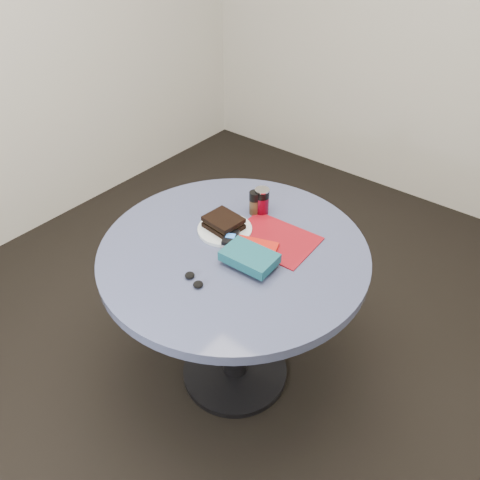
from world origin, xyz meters
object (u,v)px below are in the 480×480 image
Objects in this scene: table at (234,280)px; headphones at (194,280)px; mp3_player at (231,237)px; sandwich at (224,223)px; plate at (225,229)px; novel at (249,257)px; red_book at (252,249)px; pepper_grinder at (255,203)px; magazine at (274,239)px; soda_can at (262,201)px.

headphones reaches higher than table.
sandwich is at bearing 148.03° from mp3_player.
table is at bearing -32.47° from plate.
novel is (0.20, -0.10, 0.03)m from plate.
pepper_grinder is at bearing 105.93° from red_book.
magazine is at bearing 56.36° from table.
novel is (0.02, -0.18, 0.04)m from magazine.
table is 0.23m from sandwich.
plate is 2.10× the size of mp3_player.
red_book is at bearing 7.46° from mp3_player.
table is 4.76× the size of plate.
sandwich is at bearing 149.14° from table.
soda_can reaches higher than plate.
pepper_grinder is at bearing 84.16° from plate.
sandwich is at bearing -175.64° from plate.
pepper_grinder is 0.32m from novel.
plate reaches higher than magazine.
sandwich reaches higher than plate.
magazine is 0.11m from red_book.
red_book is at bearing -103.83° from magazine.
sandwich reaches higher than red_book.
plate is at bearing -95.84° from pepper_grinder.
red_book is (0.12, -0.22, -0.04)m from soda_can.
red_book is at bearing 20.88° from table.
mp3_player is (0.07, -0.04, -0.01)m from sandwich.
pepper_grinder is 0.33× the size of magazine.
plate is at bearing 4.36° from sandwich.
headphones is at bearing -119.58° from novel.
magazine is (0.15, -0.11, -0.05)m from soda_can.
soda_can is (0.04, 0.19, 0.05)m from plate.
mp3_player is (0.05, -0.21, -0.02)m from pepper_grinder.
magazine is 0.18m from novel.
plate is 0.16m from red_book.
table is 9.07× the size of soda_can.
pepper_grinder reaches higher than novel.
pepper_grinder is 0.46m from headphones.
red_book is at bearing 77.75° from headphones.
plate is 1.46× the size of sandwich.
table is at bearing -178.86° from red_book.
mp3_player is at bearing 154.33° from novel.
soda_can is at bearing 79.21° from plate.
sandwich reaches higher than mp3_player.
table is 0.23m from magazine.
magazine is (0.19, 0.08, -0.03)m from sandwich.
soda_can is 0.26m from red_book.
pepper_grinder is at bearing 108.52° from table.
soda_can is at bearing 139.22° from magazine.
soda_can is 1.15× the size of headphones.
headphones is (0.11, -0.29, -0.03)m from sandwich.
plate is 1.13× the size of novel.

